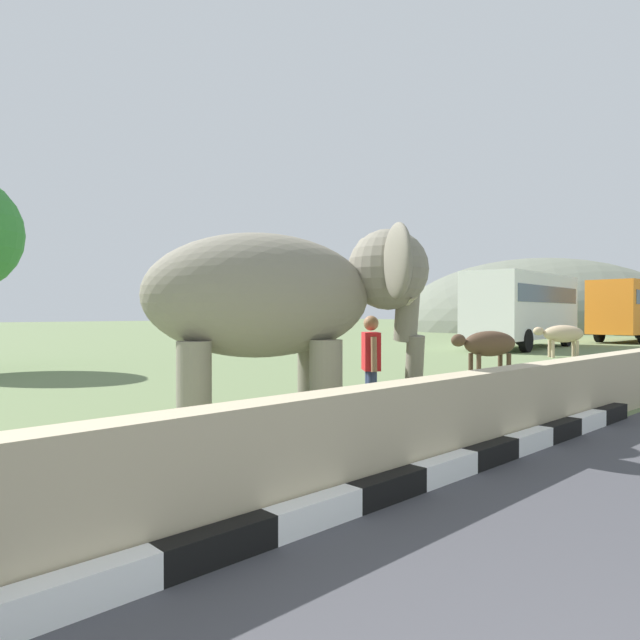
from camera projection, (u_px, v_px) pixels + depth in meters
striped_curb at (156, 567)px, 3.50m from camera, size 16.20×0.20×0.24m
barrier_parapet at (370, 439)px, 5.33m from camera, size 28.00×0.36×1.00m
elephant at (284, 299)px, 7.76m from camera, size 3.95×3.50×2.90m
person_handler at (371, 363)px, 8.62m from camera, size 0.48×0.56×1.66m
bus_white at (523, 305)px, 26.89m from camera, size 8.84×3.43×3.50m
bus_teal at (638, 308)px, 44.21m from camera, size 8.20×2.93×3.50m
cow_near at (488, 345)px, 14.55m from camera, size 1.88×1.19×1.23m
cow_mid at (562, 334)px, 21.38m from camera, size 1.62×1.65×1.23m
hill_east at (542, 329)px, 58.51m from camera, size 34.42×27.53×14.50m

